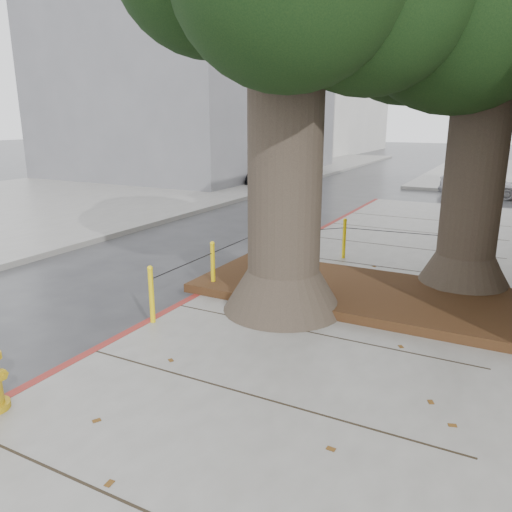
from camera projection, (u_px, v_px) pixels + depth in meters
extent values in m
plane|color=#28282B|center=(213.00, 395.00, 6.16)|extent=(140.00, 140.00, 0.00)
cube|color=slate|center=(59.00, 198.00, 20.95)|extent=(14.00, 60.00, 0.15)
cube|color=maroon|center=(194.00, 300.00, 9.17)|extent=(0.14, 26.00, 0.16)
cube|color=black|center=(371.00, 294.00, 9.03)|extent=(6.40, 2.60, 0.16)
cube|color=slate|center=(197.00, 72.00, 30.06)|extent=(12.00, 16.00, 12.00)
cube|color=silver|center=(309.00, 75.00, 50.19)|extent=(12.00, 18.00, 15.00)
cone|color=#4C3F33|center=(283.00, 289.00, 8.47)|extent=(2.04, 2.04, 0.70)
cylinder|color=#4C3F33|center=(285.00, 169.00, 7.93)|extent=(1.20, 1.20, 4.22)
cone|color=#4C3F33|center=(463.00, 272.00, 9.44)|extent=(1.77, 1.77, 0.70)
cylinder|color=#4C3F33|center=(474.00, 175.00, 8.95)|extent=(1.04, 1.04, 3.84)
cylinder|color=yellow|center=(152.00, 296.00, 7.88)|extent=(0.08, 0.08, 0.90)
sphere|color=yellow|center=(150.00, 268.00, 7.76)|extent=(0.09, 0.09, 0.09)
cylinder|color=yellow|center=(213.00, 267.00, 9.41)|extent=(0.08, 0.08, 0.90)
sphere|color=yellow|center=(212.00, 244.00, 9.29)|extent=(0.09, 0.09, 0.09)
cylinder|color=yellow|center=(257.00, 246.00, 10.95)|extent=(0.08, 0.08, 0.90)
sphere|color=yellow|center=(257.00, 226.00, 10.83)|extent=(0.09, 0.09, 0.09)
cylinder|color=yellow|center=(344.00, 239.00, 11.56)|extent=(0.08, 0.08, 0.90)
sphere|color=yellow|center=(345.00, 220.00, 11.44)|extent=(0.09, 0.09, 0.09)
cylinder|color=yellow|center=(445.00, 248.00, 10.74)|extent=(0.08, 0.08, 0.90)
sphere|color=yellow|center=(448.00, 228.00, 10.62)|extent=(0.09, 0.09, 0.09)
cylinder|color=black|center=(184.00, 265.00, 8.57)|extent=(0.02, 1.80, 0.02)
cylinder|color=black|center=(236.00, 243.00, 10.11)|extent=(0.02, 1.80, 0.02)
cylinder|color=black|center=(302.00, 231.00, 11.18)|extent=(1.51, 1.51, 0.02)
cylinder|color=black|center=(394.00, 232.00, 11.08)|extent=(2.20, 0.22, 0.02)
imported|color=#AEADB3|center=(480.00, 184.00, 21.62)|extent=(3.39, 1.41, 1.15)
imported|color=black|center=(274.00, 173.00, 25.74)|extent=(1.75, 4.19, 1.21)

